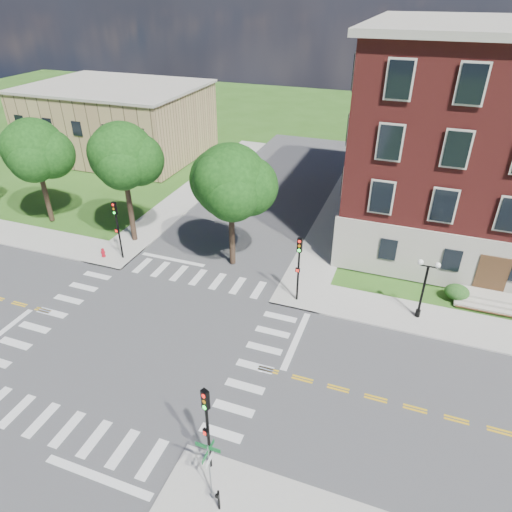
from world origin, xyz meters
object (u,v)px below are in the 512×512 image
(street_sign_pole, at_px, (209,460))
(traffic_signal_se, at_px, (207,420))
(fire_hydrant, at_px, (103,253))
(traffic_signal_nw, at_px, (117,223))
(twin_lamp_west, at_px, (424,286))
(push_button_post, at_px, (219,499))
(traffic_signal_ne, at_px, (299,262))

(street_sign_pole, bearing_deg, traffic_signal_se, 117.33)
(fire_hydrant, bearing_deg, traffic_signal_nw, 14.22)
(twin_lamp_west, bearing_deg, fire_hydrant, -178.36)
(traffic_signal_nw, height_order, street_sign_pole, traffic_signal_nw)
(street_sign_pole, bearing_deg, push_button_post, -42.65)
(traffic_signal_ne, relative_size, street_sign_pole, 1.55)
(traffic_signal_se, xyz_separation_m, push_button_post, (1.17, -1.66, -2.39))
(traffic_signal_ne, distance_m, fire_hydrant, 16.27)
(traffic_signal_ne, distance_m, traffic_signal_nw, 14.52)
(twin_lamp_west, distance_m, push_button_post, 17.69)
(traffic_signal_nw, relative_size, fire_hydrant, 6.40)
(street_sign_pole, height_order, push_button_post, street_sign_pole)
(traffic_signal_nw, height_order, fire_hydrant, traffic_signal_nw)
(traffic_signal_se, distance_m, twin_lamp_west, 16.64)
(push_button_post, bearing_deg, traffic_signal_se, 125.07)
(traffic_signal_se, xyz_separation_m, fire_hydrant, (-15.83, 13.81, -2.72))
(traffic_signal_ne, bearing_deg, traffic_signal_se, -90.89)
(traffic_signal_se, bearing_deg, push_button_post, -54.93)
(traffic_signal_se, relative_size, twin_lamp_west, 1.13)
(traffic_signal_se, distance_m, fire_hydrant, 21.19)
(push_button_post, height_order, fire_hydrant, push_button_post)
(traffic_signal_se, height_order, street_sign_pole, traffic_signal_se)
(traffic_signal_se, distance_m, street_sign_pole, 1.54)
(street_sign_pole, bearing_deg, traffic_signal_ne, 91.44)
(traffic_signal_se, bearing_deg, traffic_signal_nw, 135.19)
(traffic_signal_ne, height_order, street_sign_pole, traffic_signal_ne)
(fire_hydrant, bearing_deg, traffic_signal_ne, -0.88)
(traffic_signal_ne, distance_m, push_button_post, 15.44)
(fire_hydrant, bearing_deg, push_button_post, -42.32)
(traffic_signal_nw, bearing_deg, street_sign_pole, -45.84)
(traffic_signal_nw, bearing_deg, fire_hydrant, -165.78)
(fire_hydrant, bearing_deg, street_sign_pole, -42.31)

